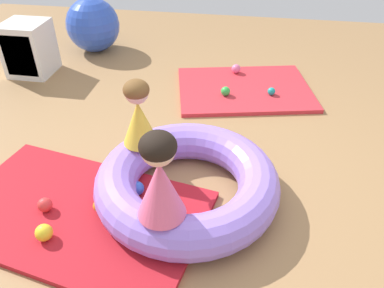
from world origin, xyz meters
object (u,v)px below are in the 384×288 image
at_px(play_ball_pink, 236,69).
at_px(child_in_pink, 160,177).
at_px(storage_cube, 28,49).
at_px(child_in_yellow, 138,113).
at_px(play_ball_green, 226,91).
at_px(inflatable_cushion, 187,182).
at_px(exercise_ball_large, 93,25).
at_px(play_ball_orange, 99,206).
at_px(play_ball_yellow, 44,233).
at_px(play_ball_blue, 137,188).
at_px(play_ball_red, 45,205).
at_px(play_ball_teal, 271,91).

bearing_deg(play_ball_pink, child_in_pink, -96.23).
xyz_separation_m(child_in_pink, storage_cube, (-1.96, 2.10, -0.26)).
relative_size(child_in_yellow, play_ball_green, 5.31).
distance_m(inflatable_cushion, play_ball_green, 1.45).
relative_size(child_in_pink, exercise_ball_large, 0.86).
relative_size(play_ball_orange, exercise_ball_large, 0.13).
relative_size(child_in_yellow, play_ball_yellow, 4.57).
xyz_separation_m(play_ball_pink, play_ball_orange, (-0.73, -2.22, -0.01)).
bearing_deg(play_ball_blue, play_ball_red, -155.62).
height_order(inflatable_cushion, play_ball_red, inflatable_cushion).
relative_size(child_in_pink, play_ball_orange, 6.78).
bearing_deg(exercise_ball_large, play_ball_orange, -68.68).
distance_m(play_ball_orange, exercise_ball_large, 2.88).
bearing_deg(storage_cube, inflatable_cushion, -39.43).
bearing_deg(child_in_pink, play_ball_yellow, -27.08).
xyz_separation_m(play_ball_pink, play_ball_yellow, (-0.97, -2.50, 0.00)).
bearing_deg(play_ball_green, play_ball_teal, 11.01).
relative_size(child_in_pink, play_ball_blue, 5.48).
bearing_deg(play_ball_green, play_ball_blue, -107.27).
relative_size(inflatable_cushion, play_ball_blue, 12.57).
bearing_deg(play_ball_blue, play_ball_green, 72.73).
relative_size(play_ball_blue, play_ball_yellow, 0.94).
height_order(inflatable_cushion, play_ball_yellow, inflatable_cushion).
bearing_deg(play_ball_red, play_ball_pink, 64.58).
distance_m(child_in_pink, play_ball_blue, 0.64).
height_order(play_ball_orange, storage_cube, storage_cube).
xyz_separation_m(play_ball_blue, play_ball_pink, (0.53, 2.02, -0.00)).
xyz_separation_m(play_ball_yellow, exercise_ball_large, (-0.80, 2.95, 0.23)).
xyz_separation_m(play_ball_teal, play_ball_orange, (-1.11, -1.78, 0.00)).
relative_size(inflatable_cushion, play_ball_green, 13.69).
relative_size(play_ball_pink, play_ball_orange, 1.21).
height_order(child_in_yellow, child_in_pink, child_in_pink).
distance_m(child_in_yellow, child_in_pink, 0.72).
height_order(child_in_yellow, storage_cube, child_in_yellow).
xyz_separation_m(play_ball_orange, play_ball_yellow, (-0.24, -0.28, 0.01)).
bearing_deg(play_ball_blue, child_in_pink, -53.58).
xyz_separation_m(child_in_yellow, play_ball_teal, (0.95, 1.30, -0.44)).
xyz_separation_m(play_ball_yellow, storage_cube, (-1.25, 2.20, 0.19)).
distance_m(play_ball_blue, play_ball_yellow, 0.65).
distance_m(inflatable_cushion, exercise_ball_large, 2.89).
bearing_deg(storage_cube, play_ball_green, -6.11).
bearing_deg(play_ball_teal, child_in_yellow, -125.96).
height_order(play_ball_teal, play_ball_yellow, play_ball_yellow).
distance_m(child_in_pink, play_ball_green, 1.93).
bearing_deg(child_in_yellow, storage_cube, -168.30).
xyz_separation_m(child_in_yellow, play_ball_yellow, (-0.41, -0.76, -0.42)).
xyz_separation_m(play_ball_teal, play_ball_blue, (-0.91, -1.59, 0.01)).
bearing_deg(play_ball_blue, play_ball_teal, 60.12).
xyz_separation_m(child_in_pink, play_ball_green, (0.20, 1.87, -0.46)).
distance_m(child_in_yellow, play_ball_teal, 1.67).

